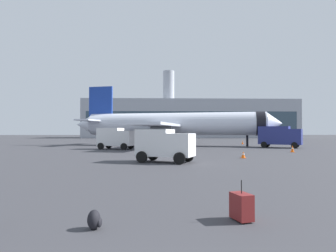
% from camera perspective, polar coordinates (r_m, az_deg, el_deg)
% --- Properties ---
extents(airplane_at_gate, '(35.39, 32.21, 10.50)m').
position_cam_1_polar(airplane_at_gate, '(49.56, 0.98, 0.35)').
color(airplane_at_gate, silver).
rests_on(airplane_at_gate, ground).
extents(service_truck, '(5.24, 3.69, 2.90)m').
position_cam_1_polar(service_truck, '(40.46, -10.24, -2.22)').
color(service_truck, white).
rests_on(service_truck, ground).
extents(fuel_truck, '(6.37, 5.20, 3.20)m').
position_cam_1_polar(fuel_truck, '(46.74, 21.00, -1.81)').
color(fuel_truck, navy).
rests_on(fuel_truck, ground).
extents(cargo_van, '(4.83, 3.71, 2.60)m').
position_cam_1_polar(cargo_van, '(22.92, -0.69, -3.52)').
color(cargo_van, white).
rests_on(cargo_van, ground).
extents(safety_cone_near, '(0.44, 0.44, 0.63)m').
position_cam_1_polar(safety_cone_near, '(52.61, -1.49, -3.38)').
color(safety_cone_near, '#F2590C').
rests_on(safety_cone_near, ground).
extents(safety_cone_mid, '(0.44, 0.44, 0.73)m').
position_cam_1_polar(safety_cone_mid, '(57.33, 14.40, -3.11)').
color(safety_cone_mid, '#F2590C').
rests_on(safety_cone_mid, ground).
extents(safety_cone_far, '(0.44, 0.44, 0.81)m').
position_cam_1_polar(safety_cone_far, '(37.07, 23.19, -4.12)').
color(safety_cone_far, '#F2590C').
rests_on(safety_cone_far, ground).
extents(safety_cone_outer, '(0.44, 0.44, 0.64)m').
position_cam_1_polar(safety_cone_outer, '(27.39, 14.52, -5.47)').
color(safety_cone_outer, '#F2590C').
rests_on(safety_cone_outer, ground).
extents(rolling_suitcase, '(0.56, 0.73, 1.10)m').
position_cam_1_polar(rolling_suitcase, '(8.44, 14.20, -15.00)').
color(rolling_suitcase, maroon).
rests_on(rolling_suitcase, ground).
extents(traveller_backpack, '(0.36, 0.40, 0.48)m').
position_cam_1_polar(traveller_backpack, '(7.80, -14.19, -17.40)').
color(traveller_backpack, black).
rests_on(traveller_backpack, ground).
extents(terminal_building, '(80.00, 21.35, 26.33)m').
position_cam_1_polar(terminal_building, '(115.31, 4.17, 1.34)').
color(terminal_building, '#9EA3AD').
rests_on(terminal_building, ground).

